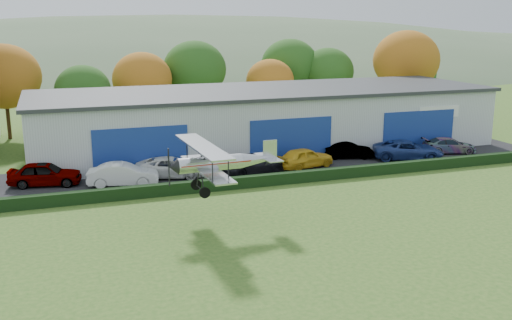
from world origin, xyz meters
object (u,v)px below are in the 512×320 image
object	(u,v)px
car_5	(349,150)
car_7	(449,145)
hangar	(265,118)
car_6	(408,150)
car_3	(253,164)
biplane	(219,161)
car_2	(171,167)
car_0	(45,174)
car_1	(123,175)
car_4	(305,158)

from	to	relation	value
car_5	car_7	world-z (taller)	car_5
hangar	car_6	xyz separation A→B (m)	(9.41, -8.44, -1.82)
car_3	biplane	distance (m)	11.75
car_2	car_5	bearing A→B (deg)	-69.12
car_0	biplane	world-z (taller)	biplane
car_6	car_1	bearing A→B (deg)	113.08
car_0	car_7	bearing A→B (deg)	-80.26
car_1	car_5	size ratio (longest dim) A/B	1.18
car_0	car_4	distance (m)	19.13
car_3	car_5	world-z (taller)	car_3
car_0	biplane	size ratio (longest dim) A/B	0.68
car_7	car_0	bearing A→B (deg)	104.66
car_6	car_7	bearing A→B (deg)	-56.84
car_3	car_4	bearing A→B (deg)	-95.58
car_0	biplane	xyz separation A→B (m)	(9.27, -11.64, 2.81)
car_5	car_7	bearing A→B (deg)	-79.56
car_6	car_3	bearing A→B (deg)	112.44
hangar	car_7	xyz separation A→B (m)	(14.14, -7.55, -1.95)
hangar	car_0	distance (m)	20.07
hangar	car_4	xyz separation A→B (m)	(0.28, -8.16, -1.82)
hangar	car_3	bearing A→B (deg)	-115.98
car_0	car_5	size ratio (longest dim) A/B	1.20
car_4	car_7	world-z (taller)	car_4
biplane	car_1	bearing A→B (deg)	110.78
car_5	car_4	bearing A→B (deg)	127.45
hangar	car_2	bearing A→B (deg)	-143.47
car_2	car_3	bearing A→B (deg)	-81.97
car_0	car_6	world-z (taller)	car_0
hangar	car_0	xyz separation A→B (m)	(-18.80, -6.79, -1.77)
car_2	car_7	bearing A→B (deg)	-73.26
car_6	biplane	bearing A→B (deg)	140.33
car_0	car_4	xyz separation A→B (m)	(19.08, -1.37, -0.04)
hangar	biplane	distance (m)	20.77
hangar	car_6	world-z (taller)	hangar
car_4	car_6	distance (m)	9.13
car_0	car_1	world-z (taller)	car_0
car_6	car_7	distance (m)	4.82
car_5	car_6	xyz separation A→B (m)	(4.40, -2.01, 0.12)
hangar	car_2	distance (m)	12.71
car_2	biplane	world-z (taller)	biplane
hangar	car_4	bearing A→B (deg)	-88.06
car_2	car_7	xyz separation A→B (m)	(24.24, -0.07, -0.07)
hangar	car_7	world-z (taller)	hangar
car_4	car_7	bearing A→B (deg)	-101.66
hangar	car_7	distance (m)	16.15
hangar	car_1	size ratio (longest dim) A/B	8.44
car_3	car_6	distance (m)	13.51
car_6	biplane	distance (m)	21.60
car_6	biplane	xyz separation A→B (m)	(-18.94, -9.98, 2.85)
car_0	car_2	distance (m)	8.73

